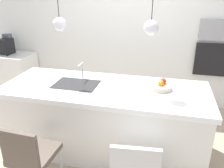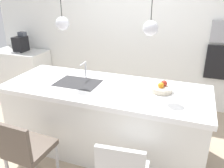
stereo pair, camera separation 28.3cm
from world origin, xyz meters
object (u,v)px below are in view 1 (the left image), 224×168
object	(u,v)px
chair_near	(31,155)
coffee_machine	(6,46)
fruit_bowl	(161,86)
oven	(212,60)
microwave	(217,30)

from	to	relation	value
chair_near	coffee_machine	bearing A→B (deg)	129.55
fruit_bowl	chair_near	distance (m)	1.63
oven	chair_near	world-z (taller)	oven
oven	microwave	bearing A→B (deg)	0.00
microwave	coffee_machine	bearing A→B (deg)	-175.54
coffee_machine	oven	distance (m)	3.82
fruit_bowl	microwave	world-z (taller)	microwave
coffee_machine	fruit_bowl	bearing A→B (deg)	-21.47
fruit_bowl	chair_near	size ratio (longest dim) A/B	0.30
microwave	oven	size ratio (longest dim) A/B	0.96
coffee_machine	microwave	world-z (taller)	microwave
microwave	oven	bearing A→B (deg)	0.00
coffee_machine	microwave	bearing A→B (deg)	4.46
fruit_bowl	microwave	xyz separation A→B (m)	(0.79, 1.48, 0.47)
fruit_bowl	microwave	size ratio (longest dim) A/B	0.48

